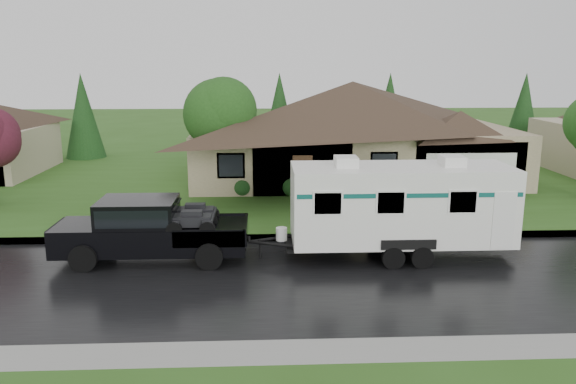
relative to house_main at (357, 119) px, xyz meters
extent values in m
plane|color=#30581B|center=(-2.29, -13.84, -3.59)|extent=(140.00, 140.00, 0.00)
cube|color=black|center=(-2.29, -15.84, -3.59)|extent=(140.00, 8.00, 0.01)
cube|color=gray|center=(-2.29, -11.59, -3.52)|extent=(140.00, 0.50, 0.15)
cube|color=#30581B|center=(-2.29, 1.16, -3.52)|extent=(140.00, 26.00, 0.15)
cube|color=gray|center=(-0.29, 0.16, -1.94)|extent=(18.00, 10.00, 3.00)
pyramid|color=#39271F|center=(-0.29, 0.16, 2.16)|extent=(19.44, 10.80, 2.60)
cube|color=gray|center=(5.11, -2.84, -2.09)|extent=(5.76, 4.00, 2.70)
cylinder|color=#382B1E|center=(-7.63, -4.58, -2.11)|extent=(0.41, 0.41, 2.65)
sphere|color=#285C1E|center=(-7.63, -4.58, 0.79)|extent=(3.67, 3.67, 3.67)
sphere|color=#143814|center=(-6.59, -4.54, -2.94)|extent=(1.00, 1.00, 1.00)
sphere|color=#143814|center=(-4.07, -4.54, -2.94)|extent=(1.00, 1.00, 1.00)
sphere|color=#143814|center=(-1.55, -4.54, -2.94)|extent=(1.00, 1.00, 1.00)
sphere|color=#143814|center=(0.97, -4.54, -2.94)|extent=(1.00, 1.00, 1.00)
sphere|color=#143814|center=(3.49, -4.54, -2.94)|extent=(1.00, 1.00, 1.00)
sphere|color=#143814|center=(6.01, -4.54, -2.94)|extent=(1.00, 1.00, 1.00)
cube|color=black|center=(-9.41, -13.71, -2.74)|extent=(6.53, 2.18, 0.94)
cube|color=black|center=(-11.80, -13.71, -2.45)|extent=(1.74, 2.12, 0.38)
cube|color=black|center=(-9.84, -13.71, -1.91)|extent=(2.61, 2.05, 0.98)
cube|color=black|center=(-9.84, -13.71, -1.85)|extent=(2.39, 2.09, 0.60)
cube|color=black|center=(-7.34, -13.71, -2.53)|extent=(2.39, 2.07, 0.07)
cylinder|color=black|center=(-11.48, -14.78, -3.13)|extent=(0.91, 0.35, 0.91)
cylinder|color=black|center=(-11.48, -12.65, -3.13)|extent=(0.91, 0.35, 0.91)
cylinder|color=black|center=(-7.34, -14.78, -3.13)|extent=(0.91, 0.35, 0.91)
cylinder|color=black|center=(-7.34, -12.65, -3.13)|extent=(0.91, 0.35, 0.91)
cube|color=white|center=(-0.71, -13.71, -1.66)|extent=(7.61, 2.61, 2.67)
cube|color=black|center=(-0.71, -13.71, -3.16)|extent=(8.05, 1.31, 0.15)
cube|color=#0B5049|center=(-0.71, -13.71, -1.07)|extent=(7.46, 2.63, 0.15)
cube|color=white|center=(-2.67, -13.71, -0.15)|extent=(0.76, 0.87, 0.35)
cube|color=white|center=(1.03, -13.71, -0.15)|extent=(0.76, 0.87, 0.35)
cylinder|color=black|center=(-1.20, -15.00, -3.21)|extent=(0.76, 0.26, 0.76)
cylinder|color=black|center=(-1.20, -12.43, -3.21)|extent=(0.76, 0.26, 0.76)
cylinder|color=black|center=(-0.22, -15.00, -3.21)|extent=(0.76, 0.26, 0.76)
cylinder|color=black|center=(-0.22, -12.43, -3.21)|extent=(0.76, 0.26, 0.76)
camera|label=1|loc=(-5.51, -32.62, 3.09)|focal=35.00mm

